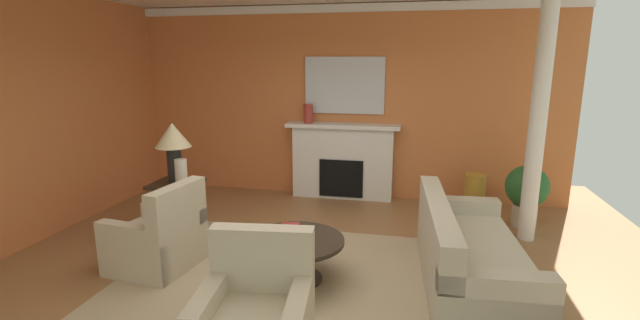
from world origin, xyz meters
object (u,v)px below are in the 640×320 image
(mantel_mirror, at_px, (345,85))
(armchair_near_window, at_px, (158,241))
(side_table, at_px, (178,205))
(vase_on_side_table, at_px, (181,173))
(sofa, at_px, (467,259))
(vase_tall_corner, at_px, (474,193))
(vase_mantel_left, at_px, (308,114))
(fireplace, at_px, (342,163))
(table_lamp, at_px, (173,141))
(potted_plant, at_px, (527,191))
(coffee_table, at_px, (295,249))

(mantel_mirror, relative_size, armchair_near_window, 1.33)
(mantel_mirror, distance_m, side_table, 3.12)
(vase_on_side_table, bearing_deg, sofa, -8.80)
(vase_tall_corner, distance_m, vase_mantel_left, 2.79)
(fireplace, bearing_deg, table_lamp, -131.45)
(armchair_near_window, distance_m, vase_mantel_left, 3.20)
(potted_plant, bearing_deg, vase_tall_corner, 143.44)
(table_lamp, bearing_deg, side_table, -90.00)
(sofa, height_order, potted_plant, sofa)
(armchair_near_window, distance_m, vase_tall_corner, 4.39)
(fireplace, xyz_separation_m, potted_plant, (2.61, -0.74, -0.08))
(table_lamp, bearing_deg, coffee_table, -25.88)
(table_lamp, height_order, vase_mantel_left, vase_mantel_left)
(table_lamp, height_order, vase_on_side_table, table_lamp)
(armchair_near_window, height_order, vase_on_side_table, vase_on_side_table)
(vase_tall_corner, relative_size, vase_mantel_left, 1.88)
(mantel_mirror, bearing_deg, coffee_table, -90.23)
(fireplace, relative_size, table_lamp, 2.40)
(fireplace, bearing_deg, coffee_table, -90.24)
(mantel_mirror, distance_m, potted_plant, 3.05)
(coffee_table, distance_m, potted_plant, 3.39)
(vase_on_side_table, bearing_deg, coffee_table, -24.52)
(vase_tall_corner, distance_m, vase_on_side_table, 4.13)
(fireplace, bearing_deg, vase_tall_corner, -8.46)
(vase_tall_corner, bearing_deg, vase_on_side_table, -153.22)
(fireplace, distance_m, potted_plant, 2.72)
(potted_plant, bearing_deg, vase_mantel_left, 167.61)
(armchair_near_window, distance_m, coffee_table, 1.51)
(mantel_mirror, bearing_deg, fireplace, -90.00)
(coffee_table, height_order, vase_on_side_table, vase_on_side_table)
(armchair_near_window, bearing_deg, mantel_mirror, 63.38)
(sofa, relative_size, vase_tall_corner, 3.79)
(vase_tall_corner, xyz_separation_m, vase_mantel_left, (-2.56, 0.25, 1.08))
(sofa, xyz_separation_m, coffee_table, (-1.69, -0.23, 0.04))
(side_table, bearing_deg, potted_plant, 16.19)
(fireplace, height_order, vase_mantel_left, vase_mantel_left)
(vase_mantel_left, bearing_deg, armchair_near_window, -108.72)
(fireplace, distance_m, coffee_table, 2.89)
(vase_tall_corner, bearing_deg, table_lamp, -155.62)
(sofa, distance_m, potted_plant, 2.14)
(coffee_table, height_order, side_table, side_table)
(fireplace, height_order, sofa, fireplace)
(vase_on_side_table, bearing_deg, side_table, 141.34)
(armchair_near_window, xyz_separation_m, vase_on_side_table, (-0.12, 0.77, 0.56))
(sofa, distance_m, coffee_table, 1.70)
(vase_mantel_left, bearing_deg, vase_tall_corner, -5.57)
(vase_tall_corner, xyz_separation_m, vase_on_side_table, (-3.65, -1.84, 0.58))
(potted_plant, bearing_deg, fireplace, 164.11)
(coffee_table, bearing_deg, armchair_near_window, -178.93)
(fireplace, distance_m, vase_tall_corner, 2.06)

